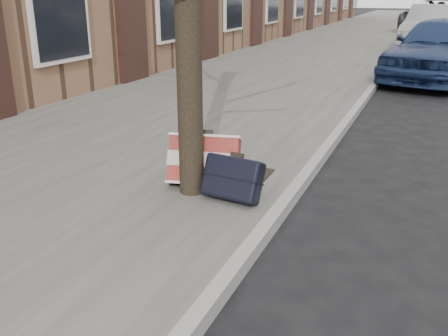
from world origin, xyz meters
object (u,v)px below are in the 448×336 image
at_px(suitcase_red, 204,161).
at_px(car_near_front, 443,48).
at_px(suitcase_navy, 233,178).
at_px(car_near_mid, 435,29).

xyz_separation_m(suitcase_red, car_near_front, (2.09, 8.24, 0.36)).
height_order(suitcase_navy, car_near_mid, car_near_mid).
xyz_separation_m(car_near_front, car_near_mid, (-0.29, 5.85, 0.03)).
bearing_deg(suitcase_red, car_near_front, 63.35).
distance_m(suitcase_red, suitcase_navy, 0.45).
bearing_deg(car_near_mid, suitcase_red, -91.89).
relative_size(suitcase_navy, car_near_mid, 0.12).
bearing_deg(car_near_mid, car_near_front, -81.77).
bearing_deg(suitcase_red, suitcase_navy, -41.32).
bearing_deg(suitcase_navy, car_near_front, 85.86).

